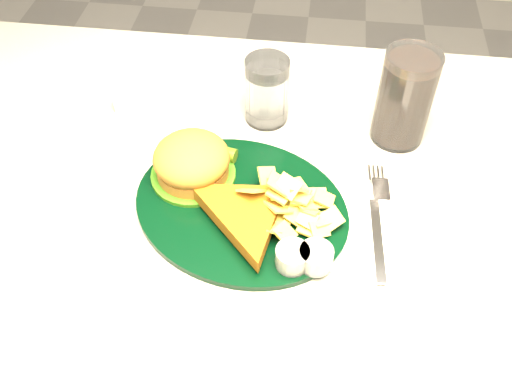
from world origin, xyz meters
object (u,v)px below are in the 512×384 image
cola_glass (405,98)px  fork_napkin (377,233)px  table (262,335)px  dinner_plate (241,193)px  water_glass (267,91)px

cola_glass → fork_napkin: 0.21m
table → dinner_plate: size_ratio=3.97×
cola_glass → table: bearing=-138.5°
dinner_plate → cola_glass: cola_glass is taller
cola_glass → water_glass: bearing=175.0°
table → fork_napkin: 0.41m
dinner_plate → fork_napkin: size_ratio=1.70×
dinner_plate → water_glass: water_glass is taller
cola_glass → fork_napkin: cola_glass is taller
cola_glass → fork_napkin: (-0.03, -0.20, -0.07)m
dinner_plate → fork_napkin: dinner_plate is taller
water_glass → cola_glass: (0.20, -0.02, 0.02)m
dinner_plate → fork_napkin: bearing=14.9°
table → fork_napkin: size_ratio=6.74×
cola_glass → fork_napkin: size_ratio=0.83×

